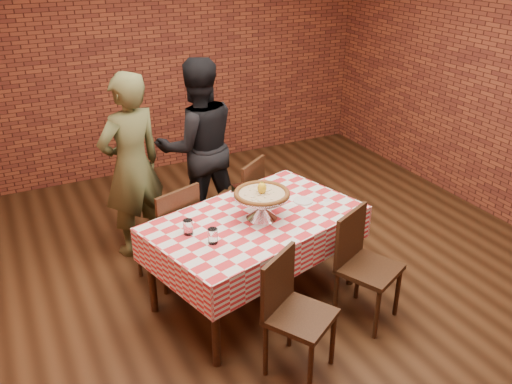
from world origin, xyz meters
TOP-DOWN VIEW (x-y plane):
  - ground at (0.00, 0.00)m, footprint 6.00×6.00m
  - back_wall at (0.00, 3.00)m, footprint 5.50×0.00m
  - table at (-0.18, -0.03)m, footprint 1.82×1.36m
  - tablecloth at (-0.18, -0.03)m, footprint 1.87×1.41m
  - pizza_stand at (-0.14, -0.05)m, footprint 0.57×0.57m
  - pizza at (-0.14, -0.05)m, footprint 0.56×0.56m
  - lemon at (-0.14, -0.05)m, footprint 0.09×0.09m
  - water_glass_left at (-0.63, -0.23)m, footprint 0.09×0.09m
  - water_glass_right at (-0.74, -0.03)m, footprint 0.09×0.09m
  - side_plate at (0.29, 0.04)m, footprint 0.20×0.20m
  - sweetener_packet_a at (0.40, -0.07)m, footprint 0.06×0.06m
  - sweetener_packet_b at (0.47, -0.03)m, footprint 0.05×0.04m
  - condiment_caddy at (-0.18, 0.28)m, footprint 0.10×0.08m
  - chair_near_left at (-0.29, -0.90)m, footprint 0.55×0.55m
  - chair_near_right at (0.47, -0.65)m, footprint 0.54×0.54m
  - chair_far_left at (-0.73, 0.58)m, footprint 0.54×0.54m
  - chair_far_right at (0.07, 0.87)m, footprint 0.55×0.55m
  - diner_olive at (-0.84, 1.15)m, footprint 0.73×0.59m
  - diner_black at (-0.13, 1.34)m, footprint 0.89×0.71m

SIDE VIEW (x-z plane):
  - ground at x=0.00m, z-range 0.00..0.00m
  - table at x=-0.18m, z-range 0.00..0.75m
  - chair_far_right at x=0.07m, z-range 0.00..0.87m
  - chair_near_left at x=-0.29m, z-range 0.00..0.88m
  - chair_near_right at x=0.47m, z-range 0.00..0.89m
  - chair_far_left at x=-0.73m, z-range 0.00..0.91m
  - tablecloth at x=-0.18m, z-range 0.48..0.76m
  - sweetener_packet_a at x=0.40m, z-range 0.76..0.76m
  - sweetener_packet_b at x=0.47m, z-range 0.76..0.76m
  - side_plate at x=0.29m, z-range 0.76..0.77m
  - water_glass_left at x=-0.63m, z-range 0.76..0.87m
  - water_glass_right at x=-0.74m, z-range 0.76..0.87m
  - condiment_caddy at x=-0.18m, z-range 0.76..0.90m
  - pizza_stand at x=-0.14m, z-range 0.76..0.95m
  - diner_olive at x=-0.84m, z-range 0.00..1.72m
  - diner_black at x=-0.13m, z-range 0.00..1.74m
  - pizza at x=-0.14m, z-range 0.94..0.97m
  - lemon at x=-0.14m, z-range 0.97..1.05m
  - back_wall at x=0.00m, z-range -1.30..4.20m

